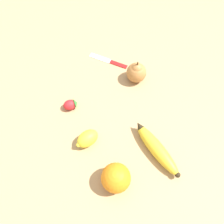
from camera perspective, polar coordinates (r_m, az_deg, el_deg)
The scene contains 7 objects.
ground_plane at distance 0.76m, azimuth 1.90°, elevation -0.04°, with size 3.00×3.00×0.00m, color tan.
banana at distance 0.69m, azimuth 11.56°, elevation -9.33°, with size 0.20×0.09×0.04m.
orange at distance 0.63m, azimuth 1.03°, elevation -16.82°, with size 0.08×0.08×0.08m.
pear at distance 0.81m, azimuth 6.40°, elevation 10.35°, with size 0.07×0.07×0.09m.
strawberry at distance 0.76m, azimuth -10.72°, elevation 1.91°, with size 0.05×0.06×0.04m.
lemon at distance 0.69m, azimuth -6.46°, elevation -6.91°, with size 0.06×0.08×0.05m.
paring_knife at distance 0.90m, azimuth -0.65°, elevation 13.17°, with size 0.16×0.06×0.01m.
Camera 1 is at (0.23, -0.30, 0.65)m, focal length 35.00 mm.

